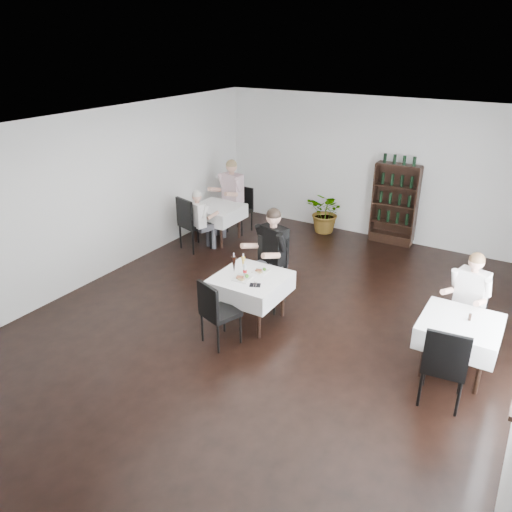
{
  "coord_description": "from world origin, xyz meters",
  "views": [
    {
      "loc": [
        3.28,
        -5.78,
        4.14
      ],
      "look_at": [
        -0.33,
        0.2,
        1.03
      ],
      "focal_mm": 35.0,
      "sensor_mm": 36.0,
      "label": 1
    }
  ],
  "objects_px": {
    "wine_shelf": "(394,205)",
    "potted_tree": "(327,212)",
    "main_table": "(251,285)",
    "diner_main": "(270,249)"
  },
  "relations": [
    {
      "from": "main_table",
      "to": "diner_main",
      "type": "distance_m",
      "value": 0.77
    },
    {
      "from": "potted_tree",
      "to": "diner_main",
      "type": "distance_m",
      "value": 3.52
    },
    {
      "from": "wine_shelf",
      "to": "potted_tree",
      "type": "height_order",
      "value": "wine_shelf"
    },
    {
      "from": "main_table",
      "to": "potted_tree",
      "type": "xyz_separation_m",
      "value": [
        -0.55,
        4.15,
        -0.14
      ]
    },
    {
      "from": "wine_shelf",
      "to": "potted_tree",
      "type": "bearing_deg",
      "value": -173.41
    },
    {
      "from": "wine_shelf",
      "to": "potted_tree",
      "type": "distance_m",
      "value": 1.51
    },
    {
      "from": "wine_shelf",
      "to": "main_table",
      "type": "relative_size",
      "value": 1.7
    },
    {
      "from": "main_table",
      "to": "potted_tree",
      "type": "distance_m",
      "value": 4.19
    },
    {
      "from": "potted_tree",
      "to": "diner_main",
      "type": "relative_size",
      "value": 0.58
    },
    {
      "from": "wine_shelf",
      "to": "main_table",
      "type": "bearing_deg",
      "value": -101.78
    }
  ]
}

